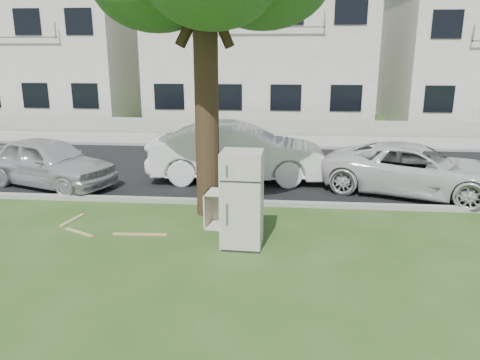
# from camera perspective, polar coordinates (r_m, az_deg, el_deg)

# --- Properties ---
(ground) EXTENTS (120.00, 120.00, 0.00)m
(ground) POSITION_cam_1_polar(r_m,az_deg,el_deg) (9.34, -3.15, -7.72)
(ground) COLOR #274518
(road) EXTENTS (120.00, 7.00, 0.01)m
(road) POSITION_cam_1_polar(r_m,az_deg,el_deg) (15.01, 0.19, 1.29)
(road) COLOR black
(road) RESTS_ON ground
(kerb_near) EXTENTS (120.00, 0.18, 0.12)m
(kerb_near) POSITION_cam_1_polar(r_m,az_deg,el_deg) (11.62, -1.39, -3.00)
(kerb_near) COLOR gray
(kerb_near) RESTS_ON ground
(kerb_far) EXTENTS (120.00, 0.18, 0.12)m
(kerb_far) POSITION_cam_1_polar(r_m,az_deg,el_deg) (18.46, 1.18, 3.95)
(kerb_far) COLOR gray
(kerb_far) RESTS_ON ground
(sidewalk) EXTENTS (120.00, 2.80, 0.01)m
(sidewalk) POSITION_cam_1_polar(r_m,az_deg,el_deg) (19.88, 1.49, 4.79)
(sidewalk) COLOR gray
(sidewalk) RESTS_ON ground
(low_wall) EXTENTS (120.00, 0.15, 0.70)m
(low_wall) POSITION_cam_1_polar(r_m,az_deg,el_deg) (21.39, 1.79, 6.49)
(low_wall) COLOR gray
(low_wall) RESTS_ON ground
(townhouse_left) EXTENTS (10.20, 8.16, 7.04)m
(townhouse_left) POSITION_cam_1_polar(r_m,az_deg,el_deg) (29.20, -22.47, 14.02)
(townhouse_left) COLOR silver
(townhouse_left) RESTS_ON ground
(townhouse_center) EXTENTS (11.22, 8.16, 7.44)m
(townhouse_center) POSITION_cam_1_polar(r_m,az_deg,el_deg) (26.03, 2.56, 15.53)
(townhouse_center) COLOR silver
(townhouse_center) RESTS_ON ground
(fridge) EXTENTS (0.80, 0.75, 1.87)m
(fridge) POSITION_cam_1_polar(r_m,az_deg,el_deg) (8.94, 0.24, -2.37)
(fridge) COLOR beige
(fridge) RESTS_ON ground
(cabinet) EXTENTS (1.06, 0.72, 0.78)m
(cabinet) POSITION_cam_1_polar(r_m,az_deg,el_deg) (10.05, -1.27, -3.61)
(cabinet) COLOR beige
(cabinet) RESTS_ON ground
(plank_a) EXTENTS (1.14, 0.14, 0.02)m
(plank_a) POSITION_cam_1_polar(r_m,az_deg,el_deg) (9.96, -12.10, -6.49)
(plank_a) COLOR tan
(plank_a) RESTS_ON ground
(plank_b) EXTENTS (0.77, 0.46, 0.02)m
(plank_b) POSITION_cam_1_polar(r_m,az_deg,el_deg) (10.41, -19.02, -6.05)
(plank_b) COLOR tan
(plank_b) RESTS_ON ground
(plank_c) EXTENTS (0.25, 0.80, 0.02)m
(plank_c) POSITION_cam_1_polar(r_m,az_deg,el_deg) (11.20, -19.74, -4.59)
(plank_c) COLOR tan
(plank_c) RESTS_ON ground
(car_center) EXTENTS (5.15, 1.99, 1.67)m
(car_center) POSITION_cam_1_polar(r_m,az_deg,el_deg) (13.61, -0.28, 3.41)
(car_center) COLOR silver
(car_center) RESTS_ON ground
(car_right) EXTENTS (5.17, 3.68, 1.31)m
(car_right) POSITION_cam_1_polar(r_m,az_deg,el_deg) (13.18, 20.55, 1.20)
(car_right) COLOR silver
(car_right) RESTS_ON ground
(car_left) EXTENTS (4.33, 2.94, 1.37)m
(car_left) POSITION_cam_1_polar(r_m,az_deg,el_deg) (14.13, -22.31, 2.06)
(car_left) COLOR #B1B2B9
(car_left) RESTS_ON ground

